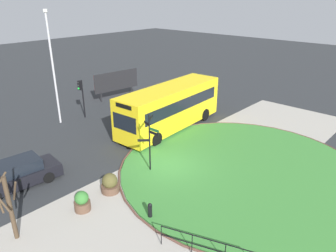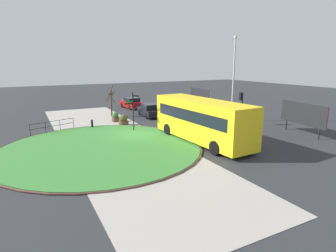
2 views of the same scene
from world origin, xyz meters
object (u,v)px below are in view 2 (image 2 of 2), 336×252
at_px(traffic_light_near, 241,101).
at_px(street_tree_bare, 111,101).
at_px(car_near_lane, 132,103).
at_px(car_far_lane, 150,110).
at_px(billboard_left, 200,95).
at_px(lamppost_tall, 233,77).
at_px(signpost_directional, 133,108).
at_px(bollard_foreground, 92,124).
at_px(planter_near_signpost, 124,120).
at_px(billboard_right, 303,114).
at_px(bus_yellow, 202,120).
at_px(planter_kerbside, 116,117).

relative_size(traffic_light_near, street_tree_bare, 0.88).
xyz_separation_m(car_near_lane, car_far_lane, (6.65, -0.24, 0.01)).
distance_m(car_near_lane, car_far_lane, 6.66).
bearing_deg(billboard_left, car_far_lane, -68.42).
bearing_deg(billboard_left, lamppost_tall, -9.44).
bearing_deg(car_far_lane, street_tree_bare, 69.25).
height_order(signpost_directional, street_tree_bare, street_tree_bare).
relative_size(bollard_foreground, planter_near_signpost, 0.77).
distance_m(traffic_light_near, lamppost_tall, 3.01).
bearing_deg(planter_near_signpost, billboard_right, 49.47).
bearing_deg(car_near_lane, bollard_foreground, 136.28).
bearing_deg(car_far_lane, bus_yellow, -178.23).
xyz_separation_m(bollard_foreground, traffic_light_near, (5.44, 13.52, 1.96)).
relative_size(car_near_lane, billboard_right, 0.86).
distance_m(billboard_right, street_tree_bare, 19.94).
bearing_deg(car_far_lane, lamppost_tall, -128.56).
xyz_separation_m(bollard_foreground, lamppost_tall, (3.54, 14.02, 4.25)).
height_order(car_far_lane, planter_kerbside, car_far_lane).
distance_m(lamppost_tall, planter_kerbside, 13.06).
distance_m(bollard_foreground, car_far_lane, 7.86).
relative_size(bollard_foreground, lamppost_tall, 0.09).
bearing_deg(car_near_lane, bus_yellow, 171.54).
bearing_deg(planter_kerbside, car_far_lane, 104.21).
bearing_deg(traffic_light_near, street_tree_bare, 37.06).
bearing_deg(car_far_lane, car_near_lane, 3.25).
height_order(planter_kerbside, street_tree_bare, street_tree_bare).
bearing_deg(car_far_lane, signpost_directional, 149.93).
xyz_separation_m(bus_yellow, planter_near_signpost, (-8.61, -3.48, -1.29)).
relative_size(bollard_foreground, traffic_light_near, 0.26).
relative_size(car_near_lane, traffic_light_near, 1.29).
bearing_deg(street_tree_bare, bus_yellow, 13.47).
relative_size(car_near_lane, planter_kerbside, 4.02).
distance_m(bus_yellow, planter_kerbside, 11.22).
height_order(traffic_light_near, street_tree_bare, street_tree_bare).
bearing_deg(planter_near_signpost, planter_kerbside, -172.43).
height_order(car_far_lane, street_tree_bare, street_tree_bare).
height_order(billboard_left, planter_kerbside, billboard_left).
xyz_separation_m(signpost_directional, billboard_right, (7.77, 12.59, -0.36)).
xyz_separation_m(car_near_lane, planter_kerbside, (7.78, -4.68, -0.20)).
xyz_separation_m(bollard_foreground, billboard_left, (-5.78, 16.19, 1.27)).
relative_size(planter_near_signpost, street_tree_bare, 0.29).
height_order(billboard_left, street_tree_bare, street_tree_bare).
bearing_deg(billboard_left, traffic_light_near, -9.69).
distance_m(car_near_lane, traffic_light_near, 16.24).
relative_size(car_near_lane, street_tree_bare, 1.13).
bearing_deg(bollard_foreground, signpost_directional, 45.05).
distance_m(bus_yellow, lamppost_tall, 9.51).
bearing_deg(bollard_foreground, planter_near_signpost, 88.13).
bearing_deg(billboard_right, street_tree_bare, -134.98).
relative_size(traffic_light_near, billboard_right, 0.67).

